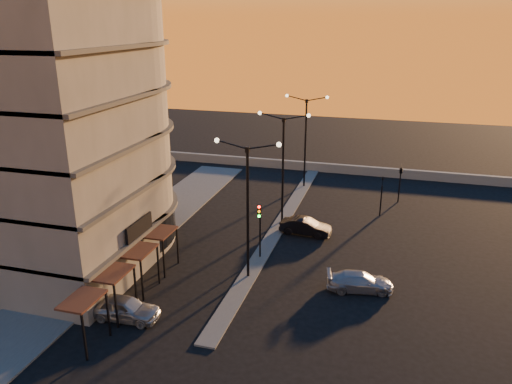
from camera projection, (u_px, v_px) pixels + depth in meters
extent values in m
plane|color=black|center=(248.00, 277.00, 33.76)|extent=(120.00, 120.00, 0.00)
cube|color=#4F4F4D|center=(138.00, 235.00, 40.11)|extent=(5.00, 40.00, 0.12)
cube|color=#4F4F4D|center=(282.00, 222.00, 42.81)|extent=(1.20, 36.00, 0.12)
cube|color=slate|center=(331.00, 168.00, 56.67)|extent=(44.00, 0.50, 1.00)
cylinder|color=#66625A|center=(66.00, 80.00, 35.12)|extent=(14.00, 14.00, 25.00)
cube|color=#66625A|center=(15.00, 89.00, 30.58)|extent=(14.00, 10.00, 25.00)
cylinder|color=black|center=(83.00, 222.00, 38.70)|extent=(14.16, 14.16, 2.40)
cube|color=black|center=(139.00, 229.00, 32.53)|extent=(0.15, 3.20, 1.20)
cylinder|color=black|center=(248.00, 216.00, 32.28)|extent=(0.18, 0.18, 9.00)
cube|color=black|center=(247.00, 150.00, 30.83)|extent=(0.25, 0.25, 0.35)
sphere|color=#FFE5B2|center=(217.00, 140.00, 31.20)|extent=(0.32, 0.32, 0.32)
sphere|color=#FFE5B2|center=(279.00, 145.00, 30.16)|extent=(0.32, 0.32, 0.32)
cylinder|color=black|center=(283.00, 172.00, 41.35)|extent=(0.18, 0.18, 9.00)
cube|color=black|center=(284.00, 120.00, 39.91)|extent=(0.25, 0.25, 0.35)
sphere|color=#FFE5B2|center=(260.00, 113.00, 40.28)|extent=(0.32, 0.32, 0.32)
sphere|color=#FFE5B2|center=(309.00, 115.00, 39.24)|extent=(0.32, 0.32, 0.32)
cylinder|color=black|center=(305.00, 145.00, 50.43)|extent=(0.18, 0.18, 9.00)
cube|color=black|center=(307.00, 101.00, 48.98)|extent=(0.25, 0.25, 0.35)
sphere|color=#FFE5B2|center=(287.00, 96.00, 49.36)|extent=(0.32, 0.32, 0.32)
sphere|color=#FFE5B2|center=(327.00, 97.00, 48.31)|extent=(0.32, 0.32, 0.32)
cylinder|color=black|center=(260.00, 238.00, 35.95)|extent=(0.12, 0.12, 3.20)
cube|color=black|center=(259.00, 211.00, 35.08)|extent=(0.28, 0.16, 1.00)
sphere|color=#FF0C05|center=(259.00, 207.00, 34.88)|extent=(0.20, 0.20, 0.20)
sphere|color=orange|center=(259.00, 212.00, 34.99)|extent=(0.20, 0.20, 0.20)
sphere|color=#0CFF26|center=(259.00, 216.00, 35.11)|extent=(0.20, 0.20, 0.20)
cylinder|color=black|center=(381.00, 201.00, 43.92)|extent=(0.12, 0.12, 2.80)
imported|color=black|center=(383.00, 181.00, 43.32)|extent=(0.13, 0.16, 0.80)
cylinder|color=black|center=(399.00, 188.00, 47.16)|extent=(0.12, 0.12, 2.80)
imported|color=black|center=(401.00, 170.00, 46.56)|extent=(0.42, 1.99, 0.80)
imported|color=#9DA0A4|center=(124.00, 308.00, 28.86)|extent=(4.23, 1.85, 1.42)
imported|color=black|center=(306.00, 227.00, 40.26)|extent=(4.21, 1.77, 1.35)
imported|color=#96979D|center=(360.00, 282.00, 31.96)|extent=(4.49, 2.50, 1.23)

